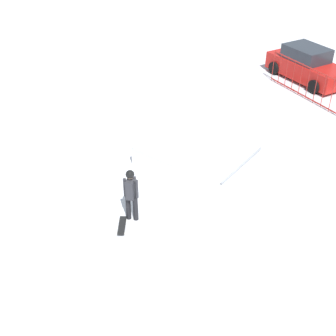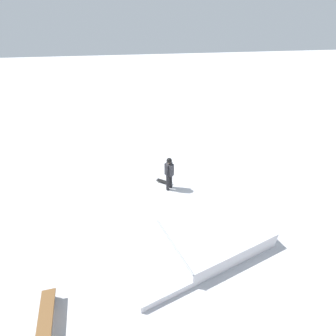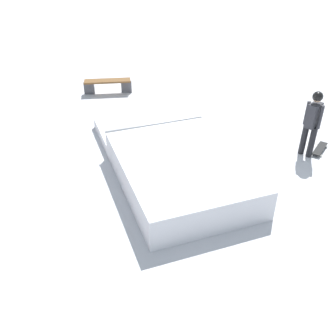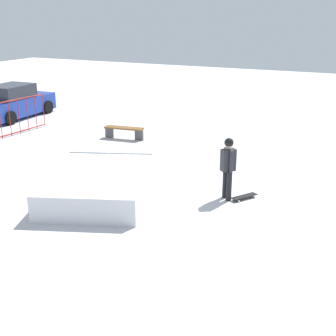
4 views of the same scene
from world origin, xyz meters
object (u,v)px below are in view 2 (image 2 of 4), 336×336
at_px(skater, 169,171).
at_px(skateboard, 164,182).
at_px(skate_ramp, 205,239).
at_px(park_bench, 47,317).

bearing_deg(skater, skateboard, -22.76).
relative_size(skate_ramp, skateboard, 7.64).
relative_size(skateboard, park_bench, 0.47).
relative_size(skater, skateboard, 2.21).
distance_m(skate_ramp, park_bench, 5.62).
bearing_deg(park_bench, skateboard, -122.35).
xyz_separation_m(skate_ramp, skateboard, (1.17, -3.85, -0.24)).
distance_m(skater, skateboard, 1.05).
xyz_separation_m(skater, skateboard, (0.19, -0.44, -0.93)).
height_order(skate_ramp, skater, skater).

